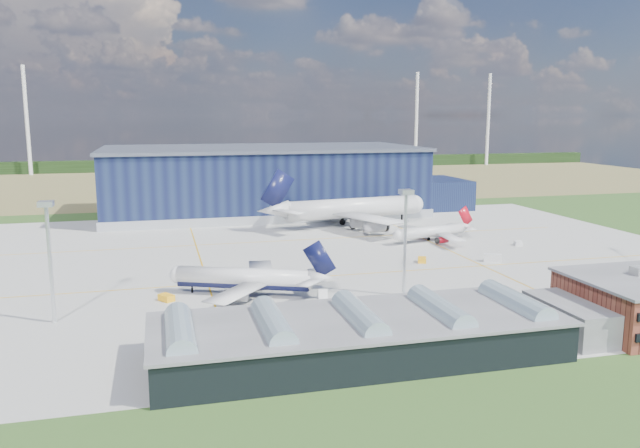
{
  "coord_description": "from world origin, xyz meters",
  "views": [
    {
      "loc": [
        -40.19,
        -150.6,
        38.26
      ],
      "look_at": [
        3.53,
        16.51,
        8.13
      ],
      "focal_mm": 35.0,
      "sensor_mm": 36.0,
      "label": 1
    }
  ],
  "objects_px": {
    "gse_van_a": "(337,320)",
    "airstair": "(322,303)",
    "hangar": "(269,183)",
    "gse_cart_a": "(518,243)",
    "gse_tug_b": "(422,260)",
    "car_a": "(381,324)",
    "light_mast_center": "(405,225)",
    "car_b": "(599,274)",
    "gse_tug_a": "(166,298)",
    "airliner_navy": "(244,268)",
    "airliner_red": "(431,226)",
    "gse_van_b": "(493,258)",
    "light_mast_west": "(49,242)",
    "airliner_widebody": "(353,198)"
  },
  "relations": [
    {
      "from": "gse_van_a",
      "to": "airstair",
      "type": "xyz_separation_m",
      "value": [
        -0.16,
        9.7,
        0.37
      ]
    },
    {
      "from": "hangar",
      "to": "gse_cart_a",
      "type": "bearing_deg",
      "value": -54.4
    },
    {
      "from": "gse_tug_b",
      "to": "car_a",
      "type": "xyz_separation_m",
      "value": [
        -28.28,
        -45.51,
        -0.03
      ]
    },
    {
      "from": "hangar",
      "to": "gse_tug_b",
      "type": "bearing_deg",
      "value": -76.38
    },
    {
      "from": "airstair",
      "to": "light_mast_center",
      "type": "bearing_deg",
      "value": 24.67
    },
    {
      "from": "gse_van_a",
      "to": "car_b",
      "type": "height_order",
      "value": "gse_van_a"
    },
    {
      "from": "gse_tug_a",
      "to": "gse_tug_b",
      "type": "distance_m",
      "value": 68.44
    },
    {
      "from": "airliner_navy",
      "to": "airliner_red",
      "type": "xyz_separation_m",
      "value": [
        63.2,
        43.04,
        -1.12
      ]
    },
    {
      "from": "light_mast_center",
      "to": "gse_tug_a",
      "type": "relative_size",
      "value": 6.79
    },
    {
      "from": "light_mast_center",
      "to": "airstair",
      "type": "bearing_deg",
      "value": -165.35
    },
    {
      "from": "hangar",
      "to": "car_b",
      "type": "distance_m",
      "value": 135.44
    },
    {
      "from": "gse_van_b",
      "to": "light_mast_west",
      "type": "bearing_deg",
      "value": 132.18
    },
    {
      "from": "gse_tug_a",
      "to": "car_b",
      "type": "distance_m",
      "value": 101.4
    },
    {
      "from": "light_mast_west",
      "to": "airliner_red",
      "type": "xyz_separation_m",
      "value": [
        100.01,
        52.0,
        -10.44
      ]
    },
    {
      "from": "gse_van_b",
      "to": "airstair",
      "type": "distance_m",
      "value": 61.32
    },
    {
      "from": "airliner_red",
      "to": "gse_tug_a",
      "type": "distance_m",
      "value": 90.52
    },
    {
      "from": "airliner_widebody",
      "to": "hangar",
      "type": "bearing_deg",
      "value": 110.5
    },
    {
      "from": "airstair",
      "to": "airliner_widebody",
      "type": "bearing_deg",
      "value": 78.77
    },
    {
      "from": "airstair",
      "to": "light_mast_west",
      "type": "bearing_deg",
      "value": -175.73
    },
    {
      "from": "airliner_navy",
      "to": "light_mast_center",
      "type": "bearing_deg",
      "value": -171.44
    },
    {
      "from": "airliner_widebody",
      "to": "gse_tug_b",
      "type": "xyz_separation_m",
      "value": [
        1.44,
        -55.88,
        -9.5
      ]
    },
    {
      "from": "light_mast_center",
      "to": "airliner_red",
      "type": "xyz_separation_m",
      "value": [
        30.01,
        52.0,
        -10.44
      ]
    },
    {
      "from": "car_a",
      "to": "airliner_red",
      "type": "bearing_deg",
      "value": -10.34
    },
    {
      "from": "hangar",
      "to": "light_mast_west",
      "type": "distance_m",
      "value": 139.77
    },
    {
      "from": "airliner_red",
      "to": "airliner_navy",
      "type": "bearing_deg",
      "value": 21.4
    },
    {
      "from": "airliner_navy",
      "to": "gse_van_a",
      "type": "xyz_separation_m",
      "value": [
        13.87,
        -23.75,
        -5.05
      ]
    },
    {
      "from": "light_mast_west",
      "to": "gse_tug_a",
      "type": "relative_size",
      "value": 6.79
    },
    {
      "from": "light_mast_west",
      "to": "car_b",
      "type": "relative_size",
      "value": 6.8
    },
    {
      "from": "gse_tug_a",
      "to": "gse_van_a",
      "type": "height_order",
      "value": "gse_van_a"
    },
    {
      "from": "car_b",
      "to": "gse_van_b",
      "type": "bearing_deg",
      "value": 61.16
    },
    {
      "from": "gse_tug_a",
      "to": "airstair",
      "type": "distance_m",
      "value": 33.16
    },
    {
      "from": "gse_tug_a",
      "to": "gse_van_b",
      "type": "distance_m",
      "value": 85.54
    },
    {
      "from": "hangar",
      "to": "gse_van_a",
      "type": "distance_m",
      "value": 140.52
    },
    {
      "from": "gse_van_a",
      "to": "car_a",
      "type": "distance_m",
      "value": 8.09
    },
    {
      "from": "gse_tug_a",
      "to": "gse_van_b",
      "type": "relative_size",
      "value": 0.74
    },
    {
      "from": "gse_tug_a",
      "to": "airstair",
      "type": "bearing_deg",
      "value": -59.27
    },
    {
      "from": "airliner_widebody",
      "to": "gse_van_a",
      "type": "xyz_separation_m",
      "value": [
        -34.26,
        -98.18,
        -9.11
      ]
    },
    {
      "from": "airliner_navy",
      "to": "gse_van_b",
      "type": "height_order",
      "value": "airliner_navy"
    },
    {
      "from": "light_mast_west",
      "to": "gse_van_a",
      "type": "bearing_deg",
      "value": -16.27
    },
    {
      "from": "car_b",
      "to": "light_mast_west",
      "type": "bearing_deg",
      "value": 112.59
    },
    {
      "from": "airliner_red",
      "to": "gse_tug_a",
      "type": "xyz_separation_m",
      "value": [
        -79.51,
        -43.05,
        -4.29
      ]
    },
    {
      "from": "gse_cart_a",
      "to": "airstair",
      "type": "relative_size",
      "value": 0.69
    },
    {
      "from": "airliner_red",
      "to": "gse_van_b",
      "type": "height_order",
      "value": "airliner_red"
    },
    {
      "from": "airliner_red",
      "to": "light_mast_center",
      "type": "bearing_deg",
      "value": 47.16
    },
    {
      "from": "hangar",
      "to": "light_mast_west",
      "type": "xyz_separation_m",
      "value": [
        -62.81,
        -124.8,
        3.82
      ]
    },
    {
      "from": "gse_cart_a",
      "to": "gse_van_b",
      "type": "distance_m",
      "value": 25.07
    },
    {
      "from": "gse_van_a",
      "to": "airliner_widebody",
      "type": "bearing_deg",
      "value": -23.43
    },
    {
      "from": "gse_van_a",
      "to": "car_a",
      "type": "bearing_deg",
      "value": -117.61
    },
    {
      "from": "airliner_navy",
      "to": "gse_tug_b",
      "type": "height_order",
      "value": "airliner_navy"
    },
    {
      "from": "light_mast_west",
      "to": "light_mast_center",
      "type": "bearing_deg",
      "value": 0.0
    }
  ]
}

